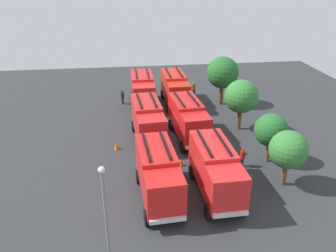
# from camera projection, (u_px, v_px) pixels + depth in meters

# --- Properties ---
(ground_plane) EXTENTS (55.51, 55.51, 0.00)m
(ground_plane) POSITION_uv_depth(u_px,v_px,m) (168.00, 139.00, 33.88)
(ground_plane) COLOR #2D3033
(fire_truck_0) EXTENTS (7.21, 2.77, 3.88)m
(fire_truck_0) POSITION_uv_depth(u_px,v_px,m) (143.00, 89.00, 41.13)
(fire_truck_0) COLOR red
(fire_truck_0) RESTS_ON ground
(fire_truck_1) EXTENTS (7.35, 3.15, 3.88)m
(fire_truck_1) POSITION_uv_depth(u_px,v_px,m) (148.00, 120.00, 32.80)
(fire_truck_1) COLOR red
(fire_truck_1) RESTS_ON ground
(fire_truck_2) EXTENTS (7.34, 3.12, 3.88)m
(fire_truck_2) POSITION_uv_depth(u_px,v_px,m) (158.00, 173.00, 24.29)
(fire_truck_2) COLOR red
(fire_truck_2) RESTS_ON ground
(fire_truck_3) EXTENTS (7.26, 2.91, 3.88)m
(fire_truck_3) POSITION_uv_depth(u_px,v_px,m) (175.00, 88.00, 41.51)
(fire_truck_3) COLOR red
(fire_truck_3) RESTS_ON ground
(fire_truck_4) EXTENTS (7.38, 3.25, 3.88)m
(fire_truck_4) POSITION_uv_depth(u_px,v_px,m) (188.00, 118.00, 33.14)
(fire_truck_4) COLOR red
(fire_truck_4) RESTS_ON ground
(fire_truck_5) EXTENTS (7.27, 2.92, 3.88)m
(fire_truck_5) POSITION_uv_depth(u_px,v_px,m) (216.00, 169.00, 24.83)
(fire_truck_5) COLOR red
(fire_truck_5) RESTS_ON ground
(firefighter_0) EXTENTS (0.44, 0.28, 1.69)m
(firefighter_0) POSITION_uv_depth(u_px,v_px,m) (242.00, 156.00, 28.84)
(firefighter_0) COLOR black
(firefighter_0) RESTS_ON ground
(firefighter_1) EXTENTS (0.48, 0.40, 1.73)m
(firefighter_1) POSITION_uv_depth(u_px,v_px,m) (122.00, 96.00, 42.14)
(firefighter_1) COLOR black
(firefighter_1) RESTS_ON ground
(firefighter_2) EXTENTS (0.47, 0.47, 1.83)m
(firefighter_2) POSITION_uv_depth(u_px,v_px,m) (203.00, 117.00, 36.19)
(firefighter_2) COLOR black
(firefighter_2) RESTS_ON ground
(firefighter_3) EXTENTS (0.48, 0.39, 1.84)m
(firefighter_3) POSITION_uv_depth(u_px,v_px,m) (220.00, 146.00, 30.25)
(firefighter_3) COLOR black
(firefighter_3) RESTS_ON ground
(firefighter_4) EXTENTS (0.32, 0.46, 1.60)m
(firefighter_4) POSITION_uv_depth(u_px,v_px,m) (194.00, 88.00, 45.35)
(firefighter_4) COLOR black
(firefighter_4) RESTS_ON ground
(tree_0) EXTENTS (3.80, 3.80, 5.88)m
(tree_0) POSITION_uv_depth(u_px,v_px,m) (223.00, 73.00, 40.92)
(tree_0) COLOR brown
(tree_0) RESTS_ON ground
(tree_1) EXTENTS (3.41, 3.41, 5.28)m
(tree_1) POSITION_uv_depth(u_px,v_px,m) (241.00, 97.00, 34.54)
(tree_1) COLOR brown
(tree_1) RESTS_ON ground
(tree_2) EXTENTS (2.84, 2.84, 4.41)m
(tree_2) POSITION_uv_depth(u_px,v_px,m) (271.00, 130.00, 28.78)
(tree_2) COLOR brown
(tree_2) RESTS_ON ground
(tree_3) EXTENTS (2.92, 2.92, 4.52)m
(tree_3) POSITION_uv_depth(u_px,v_px,m) (288.00, 150.00, 25.55)
(tree_3) COLOR brown
(tree_3) RESTS_ON ground
(traffic_cone_0) EXTENTS (0.47, 0.47, 0.66)m
(traffic_cone_0) POSITION_uv_depth(u_px,v_px,m) (117.00, 146.00, 31.79)
(traffic_cone_0) COLOR #F2600C
(traffic_cone_0) RESTS_ON ground
(traffic_cone_1) EXTENTS (0.48, 0.48, 0.69)m
(traffic_cone_1) POSITION_uv_depth(u_px,v_px,m) (184.00, 196.00, 24.88)
(traffic_cone_1) COLOR #F2600C
(traffic_cone_1) RESTS_ON ground
(traffic_cone_2) EXTENTS (0.50, 0.50, 0.71)m
(traffic_cone_2) POSITION_uv_depth(u_px,v_px,m) (181.00, 162.00, 29.17)
(traffic_cone_2) COLOR #F2600C
(traffic_cone_2) RESTS_ON ground
(lamppost) EXTENTS (0.36, 0.36, 6.41)m
(lamppost) POSITION_uv_depth(u_px,v_px,m) (105.00, 210.00, 18.13)
(lamppost) COLOR slate
(lamppost) RESTS_ON ground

